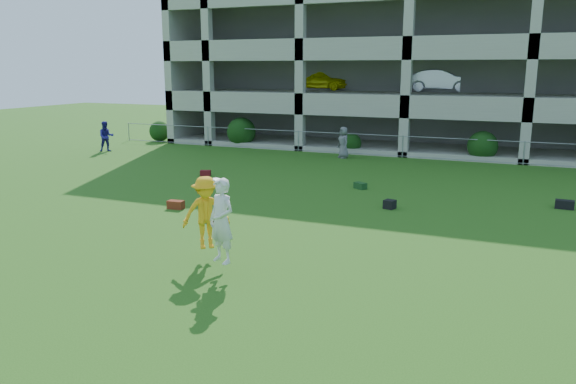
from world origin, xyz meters
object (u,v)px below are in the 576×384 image
at_px(crate_d, 390,204).
at_px(parking_garage, 434,47).
at_px(bystander_c, 343,142).
at_px(bystander_a, 106,136).
at_px(frisbee_contest, 211,215).

height_order(crate_d, parking_garage, parking_garage).
bearing_deg(bystander_c, bystander_a, -123.06).
bearing_deg(parking_garage, frisbee_contest, -91.74).
relative_size(bystander_c, crate_d, 4.76).
distance_m(bystander_a, crate_d, 19.25).
bearing_deg(bystander_c, crate_d, -20.30).
xyz_separation_m(bystander_a, frisbee_contest, (15.24, -14.12, 0.40)).
bearing_deg(bystander_c, frisbee_contest, -39.24).
bearing_deg(bystander_a, crate_d, -66.81).
distance_m(bystander_a, bystander_c, 13.54).
height_order(frisbee_contest, parking_garage, parking_garage).
height_order(bystander_c, crate_d, bystander_c).
xyz_separation_m(bystander_c, frisbee_contest, (2.04, -17.16, 0.43)).
relative_size(bystander_c, frisbee_contest, 0.83).
bearing_deg(crate_d, bystander_c, 115.73).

